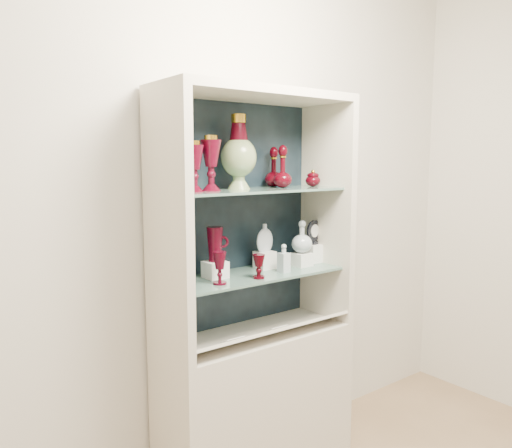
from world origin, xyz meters
TOP-DOWN VIEW (x-y plane):
  - wall_back at (0.00, 1.75)m, footprint 3.50×0.02m
  - cabinet_base at (0.00, 1.53)m, footprint 1.00×0.40m
  - cabinet_back_panel at (0.00, 1.72)m, footprint 0.98×0.02m
  - cabinet_side_left at (-0.48, 1.53)m, footprint 0.04×0.40m
  - cabinet_side_right at (0.48, 1.53)m, footprint 0.04×0.40m
  - cabinet_top_cap at (0.00, 1.53)m, footprint 1.00×0.40m
  - shelf_lower at (0.00, 1.55)m, footprint 0.92×0.34m
  - shelf_upper at (0.00, 1.55)m, footprint 0.92×0.34m
  - label_ledge at (0.00, 1.42)m, footprint 0.92×0.17m
  - label_card_0 at (0.04, 1.42)m, footprint 0.10×0.06m
  - label_card_1 at (-0.22, 1.42)m, footprint 0.10×0.06m
  - pedestal_lamp_left at (-0.34, 1.53)m, footprint 0.11×0.11m
  - pedestal_lamp_right at (-0.24, 1.55)m, footprint 0.10×0.10m
  - enamel_urn at (-0.06, 1.60)m, footprint 0.23×0.23m
  - ruby_decanter_a at (0.19, 1.55)m, footprint 0.10×0.10m
  - ruby_decanter_b at (0.21, 1.65)m, footprint 0.12×0.12m
  - lidded_bowl at (0.40, 1.56)m, footprint 0.10×0.10m
  - cobalt_goblet at (-0.44, 1.57)m, footprint 0.10×0.10m
  - ruby_goblet_tall at (-0.25, 1.47)m, footprint 0.08×0.08m
  - ruby_goblet_small at (-0.04, 1.45)m, footprint 0.07×0.07m
  - riser_ruby_pitcher at (-0.20, 1.59)m, footprint 0.10×0.10m
  - ruby_pitcher at (-0.20, 1.59)m, footprint 0.14×0.11m
  - clear_square_bottle at (0.14, 1.48)m, footprint 0.05×0.05m
  - riser_flat_flask at (0.11, 1.61)m, footprint 0.09×0.09m
  - flat_flask at (0.11, 1.61)m, footprint 0.11×0.05m
  - riser_clear_round_decanter at (0.31, 1.54)m, footprint 0.09×0.09m
  - clear_round_decanter at (0.31, 1.54)m, footprint 0.15×0.15m
  - riser_cameo_medallion at (0.43, 1.57)m, footprint 0.08×0.08m
  - cameo_medallion at (0.43, 1.57)m, footprint 0.12×0.07m

SIDE VIEW (x-z plane):
  - cabinet_base at x=0.00m, z-range 0.00..0.75m
  - label_ledge at x=0.00m, z-range 0.74..0.82m
  - label_card_0 at x=0.04m, z-range 0.78..0.81m
  - label_card_1 at x=-0.22m, z-range 0.78..0.81m
  - shelf_lower at x=0.00m, z-range 1.04..1.05m
  - riser_clear_round_decanter at x=0.31m, z-range 1.05..1.12m
  - riser_ruby_pitcher at x=-0.20m, z-range 1.05..1.13m
  - riser_flat_flask at x=0.11m, z-range 1.05..1.14m
  - riser_cameo_medallion at x=0.43m, z-range 1.05..1.15m
  - ruby_goblet_small at x=-0.04m, z-range 1.05..1.17m
  - clear_square_bottle at x=0.14m, z-range 1.05..1.19m
  - ruby_goblet_tall at x=-0.25m, z-range 1.05..1.20m
  - cobalt_goblet at x=-0.44m, z-range 1.05..1.25m
  - clear_round_decanter at x=0.31m, z-range 1.12..1.29m
  - ruby_pitcher at x=-0.20m, z-range 1.13..1.30m
  - flat_flask at x=0.11m, z-range 1.14..1.29m
  - cameo_medallion at x=0.43m, z-range 1.15..1.29m
  - cabinet_back_panel at x=0.00m, z-range 0.75..1.90m
  - cabinet_side_left at x=-0.48m, z-range 0.75..1.90m
  - cabinet_side_right at x=0.48m, z-range 0.75..1.90m
  - wall_back at x=0.00m, z-range 0.00..2.80m
  - shelf_upper at x=0.00m, z-range 1.46..1.47m
  - lidded_bowl at x=0.40m, z-range 1.47..1.56m
  - ruby_decanter_b at x=0.21m, z-range 1.47..1.69m
  - pedestal_lamp_left at x=-0.34m, z-range 1.47..1.69m
  - ruby_decanter_a at x=0.19m, z-range 1.47..1.71m
  - pedestal_lamp_right at x=-0.24m, z-range 1.47..1.72m
  - enamel_urn at x=-0.06m, z-range 1.47..1.83m
  - cabinet_top_cap at x=0.00m, z-range 1.90..1.94m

